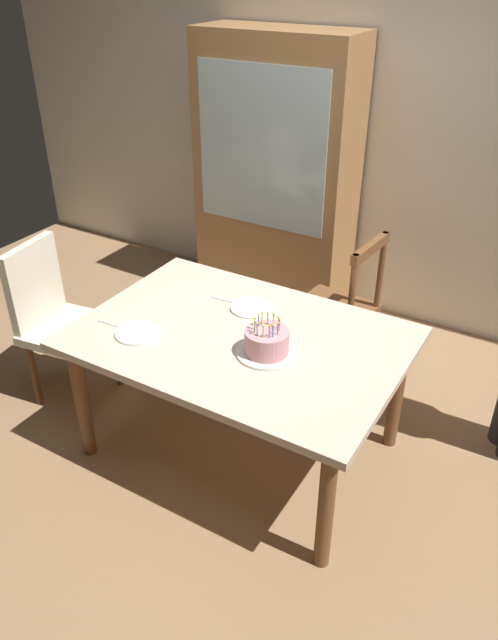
{
  "coord_description": "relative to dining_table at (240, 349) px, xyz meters",
  "views": [
    {
      "loc": [
        1.29,
        -2.1,
        2.31
      ],
      "look_at": [
        0.05,
        0.0,
        0.82
      ],
      "focal_mm": 34.24,
      "sensor_mm": 36.0,
      "label": 1
    }
  ],
  "objects": [
    {
      "name": "ground",
      "position": [
        0.0,
        0.0,
        -0.64
      ],
      "size": [
        6.4,
        6.4,
        0.0
      ],
      "primitive_type": "plane",
      "color": "#93704C"
    },
    {
      "name": "back_wall",
      "position": [
        0.0,
        1.85,
        0.66
      ],
      "size": [
        6.4,
        0.1,
        2.6
      ],
      "primitive_type": "cube",
      "color": "silver",
      "rests_on": "ground"
    },
    {
      "name": "dining_table",
      "position": [
        0.0,
        0.0,
        0.0
      ],
      "size": [
        1.56,
        1.08,
        0.72
      ],
      "color": "beige",
      "rests_on": "ground"
    },
    {
      "name": "birthday_cake",
      "position": [
        0.19,
        -0.07,
        0.14
      ],
      "size": [
        0.28,
        0.28,
        0.19
      ],
      "color": "silver",
      "rests_on": "dining_table"
    },
    {
      "name": "plate_near_celebrant",
      "position": [
        -0.43,
        -0.24,
        0.09
      ],
      "size": [
        0.22,
        0.22,
        0.01
      ],
      "primitive_type": "cylinder",
      "color": "white",
      "rests_on": "dining_table"
    },
    {
      "name": "plate_far_side",
      "position": [
        -0.08,
        0.24,
        0.09
      ],
      "size": [
        0.22,
        0.22,
        0.01
      ],
      "primitive_type": "cylinder",
      "color": "white",
      "rests_on": "dining_table"
    },
    {
      "name": "fork_near_celebrant",
      "position": [
        -0.59,
        -0.24,
        0.08
      ],
      "size": [
        0.18,
        0.03,
        0.01
      ],
      "primitive_type": "cube",
      "rotation": [
        0.0,
        0.0,
        0.07
      ],
      "color": "silver",
      "rests_on": "dining_table"
    },
    {
      "name": "fork_far_side",
      "position": [
        -0.24,
        0.25,
        0.08
      ],
      "size": [
        0.18,
        0.03,
        0.01
      ],
      "primitive_type": "cube",
      "rotation": [
        0.0,
        0.0,
        0.07
      ],
      "color": "silver",
      "rests_on": "dining_table"
    },
    {
      "name": "chair_spindle_back",
      "position": [
        0.15,
        0.86,
        -0.18
      ],
      "size": [
        0.48,
        0.48,
        0.95
      ],
      "color": "brown",
      "rests_on": "ground"
    },
    {
      "name": "chair_upholstered",
      "position": [
        -1.17,
        -0.11,
        -0.11
      ],
      "size": [
        0.5,
        0.5,
        0.95
      ],
      "color": "beige",
      "rests_on": "ground"
    },
    {
      "name": "china_cabinet",
      "position": [
        -0.65,
        1.56,
        0.31
      ],
      "size": [
        1.1,
        0.45,
        1.9
      ],
      "color": "#9E7042",
      "rests_on": "ground"
    }
  ]
}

